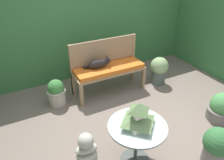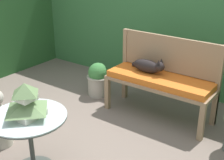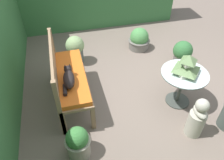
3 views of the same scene
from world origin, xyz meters
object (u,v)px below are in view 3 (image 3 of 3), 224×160
garden_bench (71,78)px  potted_plant_table_near (139,40)px  potted_plant_bench_left (182,54)px  cat (69,78)px  pagoda_birdhouse (187,66)px  garden_bust (197,119)px  potted_plant_bench_right (75,49)px  potted_plant_hedge_corner (78,143)px  patio_table (183,79)px

garden_bench → potted_plant_table_near: 2.00m
potted_plant_table_near → potted_plant_bench_left: size_ratio=0.86×
cat → pagoda_birdhouse: 1.71m
cat → garden_bust: size_ratio=0.76×
pagoda_birdhouse → potted_plant_bench_right: (1.50, 1.47, -0.43)m
garden_bench → potted_plant_bench_right: bearing=-9.6°
potted_plant_table_near → garden_bench: bearing=128.0°
garden_bench → potted_plant_bench_left: potted_plant_bench_left is taller
pagoda_birdhouse → potted_plant_bench_right: pagoda_birdhouse is taller
cat → garden_bust: 1.86m
garden_bench → cat: bearing=168.1°
pagoda_birdhouse → garden_bench: bearing=74.3°
pagoda_birdhouse → potted_plant_bench_left: bearing=-29.1°
garden_bust → potted_plant_table_near: size_ratio=1.41×
potted_plant_hedge_corner → cat: bearing=-1.1°
potted_plant_bench_left → potted_plant_hedge_corner: 2.59m
garden_bench → potted_plant_hedge_corner: (-1.01, 0.06, -0.22)m
patio_table → potted_plant_table_near: 1.71m
potted_plant_bench_right → potted_plant_bench_left: 2.05m
patio_table → potted_plant_table_near: bearing=2.8°
cat → garden_bust: (-0.89, -1.60, -0.33)m
potted_plant_bench_right → potted_plant_bench_left: size_ratio=1.05×
cat → potted_plant_bench_right: 1.29m
potted_plant_bench_right → pagoda_birdhouse: bearing=-135.7°
cat → patio_table: cat is taller
cat → pagoda_birdhouse: bearing=-96.5°
garden_bench → patio_table: 1.70m
pagoda_birdhouse → garden_bust: 0.76m
cat → potted_plant_hedge_corner: cat is taller
garden_bust → garden_bench: bearing=61.6°
pagoda_birdhouse → potted_plant_hedge_corner: (-0.54, 1.70, -0.49)m
cat → potted_plant_hedge_corner: bearing=-178.3°
garden_bust → potted_plant_bench_right: size_ratio=1.15×
cat → potted_plant_hedge_corner: 0.90m
potted_plant_bench_right → potted_plant_hedge_corner: 2.06m
potted_plant_table_near → potted_plant_bench_left: (-0.82, -0.56, 0.08)m
potted_plant_table_near → potted_plant_bench_right: 1.40m
potted_plant_table_near → potted_plant_hedge_corner: potted_plant_hedge_corner is taller
potted_plant_table_near → garden_bust: bearing=-180.0°
garden_bust → potted_plant_table_near: bearing=6.2°
patio_table → potted_plant_bench_right: (1.50, 1.47, -0.16)m
garden_bench → pagoda_birdhouse: size_ratio=3.91×
pagoda_birdhouse → garden_bust: size_ratio=0.52×
pagoda_birdhouse → garden_bust: pagoda_birdhouse is taller
garden_bench → potted_plant_hedge_corner: garden_bench is taller
potted_plant_table_near → cat: bearing=131.4°
potted_plant_bench_left → patio_table: bearing=150.9°
pagoda_birdhouse → potted_plant_bench_right: 2.14m
patio_table → potted_plant_bench_right: bearing=44.3°
garden_bench → potted_plant_bench_left: 2.17m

